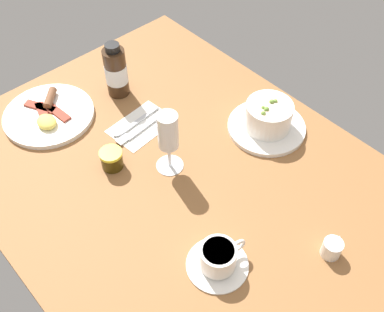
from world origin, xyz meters
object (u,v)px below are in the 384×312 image
porridge_bowl (268,118)px  wine_glass (167,135)px  jam_jar (112,159)px  sauce_bottle_brown (116,72)px  creamer_jug (332,248)px  coffee_cup (218,258)px  breakfast_plate (49,115)px  cutlery_setting (140,126)px

porridge_bowl → wine_glass: 29.44cm
jam_jar → sauce_bottle_brown: (20.99, -17.38, 4.85)cm
creamer_jug → wine_glass: bearing=13.5°
creamer_jug → jam_jar: (50.61, 19.82, 0.37)cm
porridge_bowl → coffee_cup: bearing=117.9°
creamer_jug → wine_glass: size_ratio=0.30×
porridge_bowl → creamer_jug: porridge_bowl is taller
sauce_bottle_brown → jam_jar: bearing=140.4°
porridge_bowl → breakfast_plate: 58.41cm
porridge_bowl → wine_glass: bearing=74.8°
wine_glass → creamer_jug: bearing=-166.5°
cutlery_setting → creamer_jug: (-56.86, -6.63, 1.90)cm
sauce_bottle_brown → porridge_bowl: bearing=-152.1°
wine_glass → sauce_bottle_brown: 31.50cm
cutlery_setting → creamer_jug: 57.27cm
creamer_jug → porridge_bowl: bearing=-27.6°
porridge_bowl → coffee_cup: 42.13cm
cutlery_setting → coffee_cup: coffee_cup is taller
porridge_bowl → cutlery_setting: 33.72cm
wine_glass → breakfast_plate: wine_glass is taller
cutlery_setting → jam_jar: bearing=115.3°
creamer_jug → cutlery_setting: bearing=6.7°
cutlery_setting → coffee_cup: bearing=163.2°
cutlery_setting → breakfast_plate: breakfast_plate is taller
wine_glass → sauce_bottle_brown: size_ratio=1.05×
coffee_cup → wine_glass: (27.21, -9.68, 8.27)cm
coffee_cup → creamer_jug: (-14.01, -19.58, -0.68)cm
porridge_bowl → sauce_bottle_brown: sauce_bottle_brown is taller
wine_glass → jam_jar: bearing=46.6°
cutlery_setting → wine_glass: bearing=168.2°
porridge_bowl → creamer_jug: (-33.72, 17.63, -1.70)cm
sauce_bottle_brown → wine_glass: bearing=166.2°
creamer_jug → wine_glass: (41.22, 9.90, 8.95)cm
wine_glass → sauce_bottle_brown: wine_glass is taller
cutlery_setting → sauce_bottle_brown: sauce_bottle_brown is taller
porridge_bowl → wine_glass: size_ratio=1.20×
sauce_bottle_brown → cutlery_setting: bearing=164.1°
wine_glass → breakfast_plate: 38.44cm
cutlery_setting → breakfast_plate: size_ratio=0.72×
breakfast_plate → creamer_jug: bearing=-163.6°
jam_jar → sauce_bottle_brown: 27.68cm
coffee_cup → breakfast_plate: bearing=2.7°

